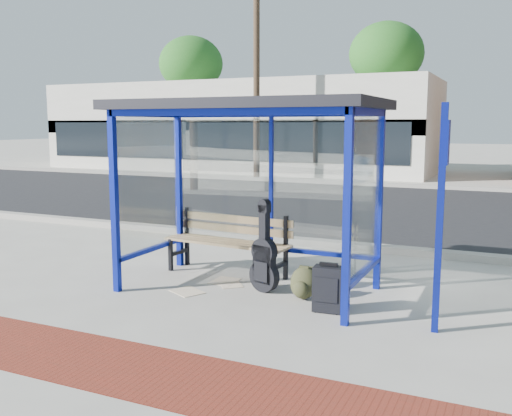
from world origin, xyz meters
The scene contains 19 objects.
ground centered at (0.00, 0.00, 0.00)m, with size 120.00×120.00×0.00m, color #B2ADA0.
brick_paver_strip centered at (0.00, -2.60, 0.01)m, with size 60.00×1.00×0.01m, color maroon.
curb_near centered at (0.00, 2.90, 0.06)m, with size 60.00×0.25×0.12m, color gray.
street_asphalt centered at (0.00, 8.00, 0.00)m, with size 60.00×10.00×0.00m, color black.
curb_far centered at (0.00, 13.10, 0.06)m, with size 60.00×0.25×0.12m, color gray.
far_sidewalk centered at (0.00, 15.00, 0.00)m, with size 60.00×4.00×0.01m, color #B2ADA0.
bus_shelter centered at (0.00, 0.07, 2.07)m, with size 3.30×1.80×2.42m.
storefront_white centered at (-9.00, 17.99, 2.00)m, with size 18.00×6.04×4.00m.
tree_left centered at (-14.00, 22.00, 5.45)m, with size 3.60×3.60×7.03m.
tree_mid centered at (-3.00, 22.00, 5.45)m, with size 3.60×3.60×7.03m.
utility_pole_west centered at (-6.00, 13.40, 4.11)m, with size 1.60×0.24×8.00m.
bench centered at (-0.59, 0.61, 0.50)m, with size 1.91×0.61×0.89m.
guitar_bag centered at (0.22, 0.02, 0.41)m, with size 0.43×0.23×1.12m.
suitcase centered at (1.20, -0.40, 0.27)m, with size 0.35×0.24×0.57m.
backpack centered at (0.78, -0.07, 0.19)m, with size 0.35×0.32×0.41m.
sign_post centered at (2.41, -0.56, 1.31)m, with size 0.10×0.29×2.34m.
newspaper_a centered at (-0.46, 0.22, 0.00)m, with size 0.42×0.33×0.01m, color white.
newspaper_b centered at (-0.67, -0.41, 0.00)m, with size 0.41×0.32×0.01m, color white.
newspaper_c centered at (-0.31, 0.11, 0.00)m, with size 0.35×0.28×0.01m, color white.
Camera 1 is at (3.07, -6.45, 2.13)m, focal length 40.00 mm.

